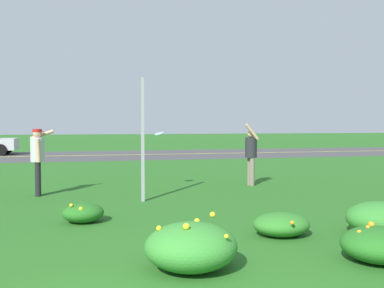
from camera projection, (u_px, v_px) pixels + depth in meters
name	position (u px, v px, depth m)	size (l,w,h in m)	color
ground_plane	(110.00, 180.00, 13.67)	(120.00, 120.00, 0.00)	#26601E
highway_strip	(103.00, 155.00, 24.34)	(120.00, 7.82, 0.01)	#424244
highway_center_stripe	(103.00, 155.00, 24.34)	(120.00, 0.16, 0.00)	yellow
daylily_clump_front_center	(380.00, 218.00, 6.94)	(1.09, 1.02, 0.53)	#337F2D
daylily_clump_mid_left	(191.00, 247.00, 5.26)	(1.15, 1.10, 0.63)	#337F2D
daylily_clump_front_right	(379.00, 244.00, 5.57)	(1.00, 0.96, 0.49)	#23661E
daylily_clump_near_camera	(281.00, 224.00, 6.87)	(0.93, 0.86, 0.37)	#2D7526
daylily_clump_front_left	(83.00, 213.00, 7.80)	(0.75, 0.69, 0.38)	#23661E
sign_post_near_path	(143.00, 140.00, 9.87)	(0.07, 0.10, 2.86)	#93969B
person_thrower_red_cap_gray_shirt	(38.00, 155.00, 10.63)	(0.57, 0.52, 1.67)	#B2B2B7
person_catcher_dark_shirt	(251.00, 152.00, 12.45)	(0.44, 0.51, 1.81)	#232328
frisbee_pale_blue	(159.00, 134.00, 11.71)	(0.26, 0.26, 0.11)	#ADD6E5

